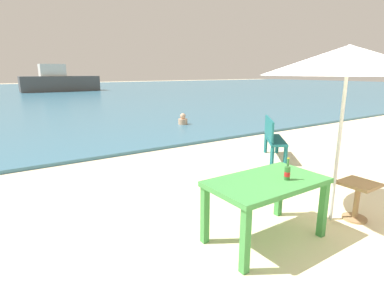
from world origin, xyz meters
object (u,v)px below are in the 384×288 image
(boat_cargo_ship, at_px, (59,82))
(patio_umbrella, at_px, (348,60))
(beer_bottle_amber, at_px, (287,172))
(picnic_table_green, at_px, (266,189))
(swimmer_person, at_px, (183,120))
(bench_teal_center, at_px, (273,136))
(side_table_wood, at_px, (357,195))

(boat_cargo_ship, bearing_deg, patio_umbrella, -94.25)
(beer_bottle_amber, bearing_deg, picnic_table_green, 146.12)
(beer_bottle_amber, distance_m, patio_umbrella, 1.58)
(picnic_table_green, relative_size, boat_cargo_ship, 0.19)
(picnic_table_green, height_order, beer_bottle_amber, beer_bottle_amber)
(beer_bottle_amber, bearing_deg, swimmer_person, 66.91)
(bench_teal_center, bearing_deg, boat_cargo_ship, 88.64)
(picnic_table_green, xyz_separation_m, swimmer_person, (3.31, 7.19, -0.41))
(bench_teal_center, xyz_separation_m, boat_cargo_ship, (0.66, 28.05, 0.48))
(picnic_table_green, xyz_separation_m, bench_teal_center, (2.75, 2.38, -0.11))
(side_table_wood, bearing_deg, bench_teal_center, 63.81)
(picnic_table_green, distance_m, patio_umbrella, 1.87)
(patio_umbrella, bearing_deg, bench_teal_center, 57.54)
(picnic_table_green, bearing_deg, bench_teal_center, 40.80)
(beer_bottle_amber, distance_m, side_table_wood, 1.34)
(picnic_table_green, distance_m, swimmer_person, 7.92)
(beer_bottle_amber, xyz_separation_m, patio_umbrella, (0.95, -0.03, 1.26))
(patio_umbrella, xyz_separation_m, swimmer_person, (2.17, 7.34, -1.88))
(beer_bottle_amber, xyz_separation_m, boat_cargo_ship, (3.23, 30.55, 0.17))
(boat_cargo_ship, bearing_deg, beer_bottle_amber, -96.03)
(swimmer_person, bearing_deg, picnic_table_green, -114.73)
(picnic_table_green, relative_size, bench_teal_center, 1.22)
(patio_umbrella, bearing_deg, picnic_table_green, 172.37)
(beer_bottle_amber, height_order, side_table_wood, beer_bottle_amber)
(patio_umbrella, distance_m, swimmer_person, 7.88)
(side_table_wood, xyz_separation_m, boat_cargo_ship, (2.00, 30.76, 0.67))
(bench_teal_center, relative_size, boat_cargo_ship, 0.16)
(side_table_wood, height_order, swimmer_person, side_table_wood)
(patio_umbrella, relative_size, bench_teal_center, 2.00)
(bench_teal_center, bearing_deg, patio_umbrella, -122.46)
(beer_bottle_amber, bearing_deg, side_table_wood, -9.72)
(patio_umbrella, distance_m, bench_teal_center, 3.39)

